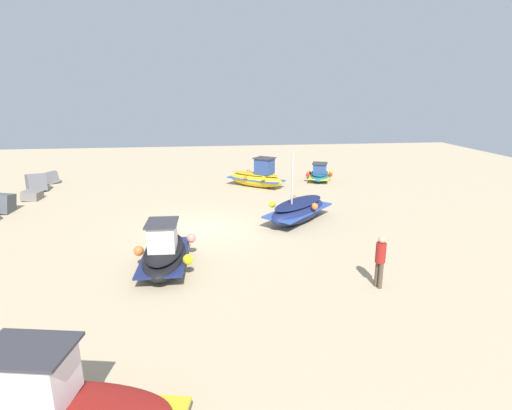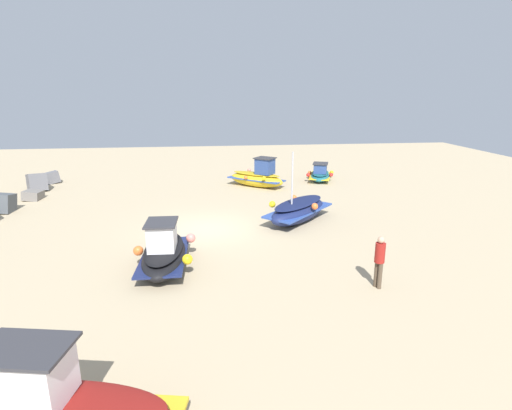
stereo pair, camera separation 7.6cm
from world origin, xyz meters
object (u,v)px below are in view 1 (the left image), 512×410
fishing_boat_1 (257,177)px  fishing_boat_3 (165,253)px  fishing_boat_2 (320,174)px  person_walking (380,258)px  fishing_boat_0 (298,210)px

fishing_boat_1 → fishing_boat_3: size_ratio=1.02×
fishing_boat_2 → person_walking: person_walking is taller
fishing_boat_2 → fishing_boat_3: fishing_boat_3 is taller
fishing_boat_1 → fishing_boat_2: size_ratio=1.13×
fishing_boat_0 → person_walking: size_ratio=2.32×
fishing_boat_0 → fishing_boat_2: size_ratio=1.18×
fishing_boat_3 → fishing_boat_0: bearing=130.1°
fishing_boat_2 → fishing_boat_3: (-13.62, 9.52, 0.15)m
fishing_boat_0 → fishing_boat_3: fishing_boat_0 is taller
fishing_boat_2 → fishing_boat_0: bearing=-2.5°
fishing_boat_1 → person_walking: size_ratio=2.23×
person_walking → fishing_boat_1: bearing=77.2°
fishing_boat_0 → person_walking: 7.10m
fishing_boat_2 → person_walking: 16.22m
fishing_boat_1 → fishing_boat_3: bearing=-73.0°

